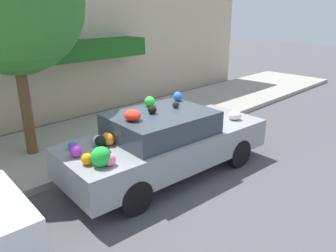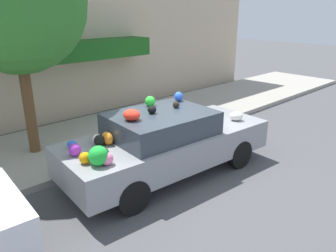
% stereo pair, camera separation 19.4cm
% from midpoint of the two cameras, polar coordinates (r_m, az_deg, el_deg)
% --- Properties ---
extents(ground_plane, '(60.00, 60.00, 0.00)m').
position_cam_midpoint_polar(ground_plane, '(7.16, -1.01, -7.97)').
color(ground_plane, '#4C4C4F').
extents(sidewalk_curb, '(24.00, 3.20, 0.15)m').
position_cam_midpoint_polar(sidewalk_curb, '(9.11, -12.88, -1.76)').
color(sidewalk_curb, '#9E998E').
rests_on(sidewalk_curb, ground).
extents(building_facade, '(18.00, 1.20, 6.42)m').
position_cam_midpoint_polar(building_facade, '(10.49, -20.88, 17.50)').
color(building_facade, '#C6B293').
rests_on(building_facade, ground).
extents(street_tree, '(2.96, 2.96, 4.80)m').
position_cam_midpoint_polar(street_tree, '(7.76, -26.48, 18.76)').
color(street_tree, brown).
rests_on(street_tree, sidewalk_curb).
extents(fire_hydrant, '(0.20, 0.20, 0.70)m').
position_cam_midpoint_polar(fire_hydrant, '(8.51, -4.76, 0.17)').
color(fire_hydrant, '#B2B2B7').
rests_on(fire_hydrant, sidewalk_curb).
extents(art_car, '(4.62, 2.05, 1.60)m').
position_cam_midpoint_polar(art_car, '(6.79, -1.23, -2.74)').
color(art_car, gray).
rests_on(art_car, ground).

